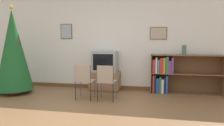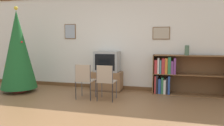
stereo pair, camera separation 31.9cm
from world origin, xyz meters
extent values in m
plane|color=brown|center=(0.00, 0.00, 0.00)|extent=(24.00, 24.00, 0.00)
cube|color=silver|center=(0.00, 2.55, 1.35)|extent=(8.63, 0.08, 2.70)
cube|color=brown|center=(0.00, 2.49, 0.05)|extent=(8.63, 0.03, 0.10)
cube|color=brown|center=(-1.29, 2.50, 1.62)|extent=(0.35, 0.02, 0.43)
cube|color=#9EA8B2|center=(-1.29, 2.48, 1.62)|extent=(0.31, 0.01, 0.39)
cube|color=brown|center=(1.30, 2.50, 1.56)|extent=(0.44, 0.02, 0.33)
cube|color=tan|center=(1.30, 2.48, 1.56)|extent=(0.41, 0.01, 0.29)
cylinder|color=maroon|center=(-2.34, 1.52, 0.05)|extent=(0.36, 0.36, 0.10)
cone|color=#1E5B28|center=(-2.34, 1.52, 1.12)|extent=(0.93, 0.93, 2.05)
sphere|color=yellow|center=(-2.34, 1.52, 2.20)|extent=(0.10, 0.10, 0.10)
sphere|color=red|center=(-2.17, 1.46, 1.33)|extent=(0.05, 0.05, 0.05)
sphere|color=gold|center=(-2.55, 1.27, 0.71)|extent=(0.04, 0.04, 0.04)
sphere|color=gold|center=(-2.24, 1.87, 0.52)|extent=(0.06, 0.06, 0.06)
sphere|color=#1E4CB2|center=(-2.42, 1.60, 1.61)|extent=(0.04, 0.04, 0.04)
cube|color=brown|center=(-0.10, 2.25, 0.03)|extent=(0.77, 0.43, 0.05)
cube|color=olive|center=(-0.10, 2.25, 0.29)|extent=(0.81, 0.45, 0.47)
cube|color=#9E9E99|center=(-0.10, 2.25, 0.80)|extent=(0.66, 0.43, 0.55)
cube|color=black|center=(-0.10, 2.03, 0.80)|extent=(0.54, 0.01, 0.43)
cube|color=tan|center=(-0.36, 1.36, 0.43)|extent=(0.40, 0.40, 0.02)
cube|color=tan|center=(-0.36, 1.16, 0.63)|extent=(0.35, 0.02, 0.38)
cylinder|color=#4C4C51|center=(-0.54, 1.54, 0.21)|extent=(0.02, 0.02, 0.42)
cylinder|color=#4C4C51|center=(-0.18, 1.54, 0.21)|extent=(0.02, 0.02, 0.42)
cylinder|color=#4C4C51|center=(-0.54, 1.18, 0.21)|extent=(0.02, 0.02, 0.42)
cylinder|color=#4C4C51|center=(-0.18, 1.18, 0.21)|extent=(0.02, 0.02, 0.42)
cylinder|color=#4C4C51|center=(-0.54, 1.18, 0.41)|extent=(0.02, 0.02, 0.82)
cylinder|color=#4C4C51|center=(-0.18, 1.18, 0.41)|extent=(0.02, 0.02, 0.82)
cube|color=tan|center=(0.16, 1.36, 0.43)|extent=(0.40, 0.40, 0.02)
cube|color=tan|center=(0.16, 1.16, 0.63)|extent=(0.35, 0.02, 0.38)
cylinder|color=#4C4C51|center=(-0.02, 1.54, 0.21)|extent=(0.02, 0.02, 0.42)
cylinder|color=#4C4C51|center=(0.34, 1.54, 0.21)|extent=(0.02, 0.02, 0.42)
cylinder|color=#4C4C51|center=(-0.02, 1.18, 0.21)|extent=(0.02, 0.02, 0.42)
cylinder|color=#4C4C51|center=(0.34, 1.18, 0.21)|extent=(0.02, 0.02, 0.42)
cylinder|color=#4C4C51|center=(-0.02, 1.18, 0.41)|extent=(0.02, 0.02, 0.82)
cylinder|color=#4C4C51|center=(0.34, 1.18, 0.41)|extent=(0.02, 0.02, 0.82)
cube|color=brown|center=(1.14, 2.31, 0.50)|extent=(0.02, 0.36, 1.00)
cube|color=brown|center=(2.89, 2.31, 0.50)|extent=(0.02, 0.36, 1.00)
cube|color=brown|center=(2.01, 2.31, 1.00)|extent=(1.77, 0.36, 0.02)
cube|color=brown|center=(2.01, 2.31, 0.01)|extent=(1.77, 0.36, 0.02)
cube|color=brown|center=(2.01, 2.31, 0.52)|extent=(1.73, 0.36, 0.02)
cube|color=brown|center=(2.01, 2.48, 0.50)|extent=(1.77, 0.01, 1.00)
cube|color=#B73333|center=(1.20, 2.23, 0.24)|extent=(0.04, 0.20, 0.45)
cube|color=#232328|center=(1.24, 2.26, 0.25)|extent=(0.04, 0.25, 0.47)
cube|color=#2D4C93|center=(1.30, 2.28, 0.21)|extent=(0.07, 0.30, 0.37)
cube|color=#337547|center=(1.37, 2.25, 0.23)|extent=(0.05, 0.25, 0.42)
cube|color=silver|center=(1.43, 2.26, 0.20)|extent=(0.06, 0.27, 0.36)
cube|color=#232328|center=(1.48, 2.26, 0.22)|extent=(0.04, 0.27, 0.41)
cube|color=#2D4C93|center=(1.53, 2.26, 0.25)|extent=(0.05, 0.25, 0.46)
cube|color=#B73333|center=(1.21, 2.23, 0.70)|extent=(0.07, 0.20, 0.34)
cube|color=silver|center=(1.27, 2.25, 0.73)|extent=(0.04, 0.25, 0.39)
cube|color=teal|center=(1.32, 2.25, 0.70)|extent=(0.04, 0.25, 0.34)
cube|color=#B73333|center=(1.38, 2.25, 0.73)|extent=(0.08, 0.23, 0.39)
cube|color=orange|center=(1.46, 2.27, 0.73)|extent=(0.06, 0.29, 0.39)
cube|color=#337547|center=(1.53, 2.27, 0.74)|extent=(0.07, 0.28, 0.42)
cube|color=#7A3D7F|center=(1.60, 2.27, 0.69)|extent=(0.06, 0.28, 0.33)
cube|color=#7A3D7F|center=(1.66, 2.28, 0.73)|extent=(0.05, 0.30, 0.40)
cylinder|color=#47664C|center=(1.94, 2.25, 1.12)|extent=(0.11, 0.11, 0.24)
torus|color=#47664C|center=(1.94, 2.25, 1.24)|extent=(0.09, 0.09, 0.02)
camera|label=1|loc=(1.24, -3.46, 1.38)|focal=35.00mm
camera|label=2|loc=(1.55, -3.39, 1.38)|focal=35.00mm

